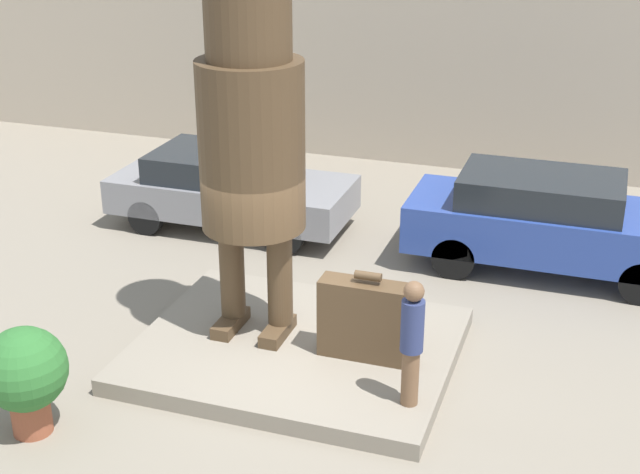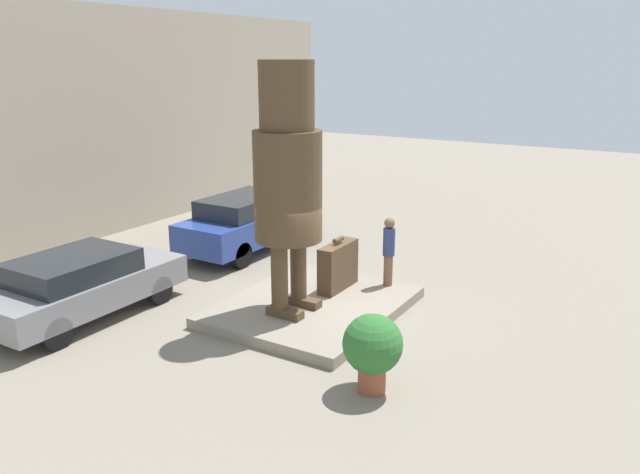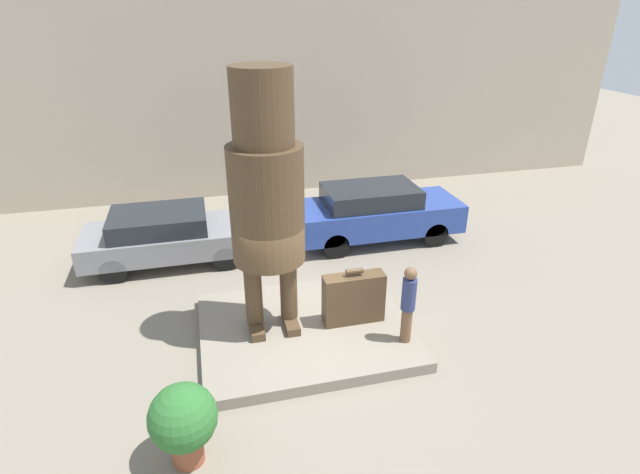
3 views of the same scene
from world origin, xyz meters
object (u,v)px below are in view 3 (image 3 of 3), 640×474
(giant_suitcase, at_px, (354,298))
(parked_car_blue, at_px, (376,212))
(tourist, at_px, (408,302))
(planter_pot, at_px, (183,420))
(parked_car_grey, at_px, (167,235))
(statue_figure, at_px, (266,188))

(giant_suitcase, distance_m, parked_car_blue, 4.50)
(tourist, xyz_separation_m, planter_pot, (-4.20, -1.68, -0.32))
(parked_car_grey, xyz_separation_m, parked_car_blue, (5.75, -0.08, 0.11))
(parked_car_grey, bearing_deg, tourist, -47.56)
(giant_suitcase, relative_size, parked_car_blue, 0.27)
(parked_car_blue, distance_m, planter_pot, 8.52)
(parked_car_grey, distance_m, parked_car_blue, 5.76)
(statue_figure, xyz_separation_m, parked_car_blue, (3.60, 3.82, -2.35))
(tourist, relative_size, parked_car_blue, 0.35)
(tourist, bearing_deg, statue_figure, 155.19)
(statue_figure, bearing_deg, planter_pot, -121.72)
(planter_pot, bearing_deg, parked_car_grey, 93.50)
(giant_suitcase, relative_size, tourist, 0.78)
(parked_car_grey, distance_m, planter_pot, 6.73)
(tourist, distance_m, parked_car_blue, 5.09)
(tourist, distance_m, planter_pot, 4.53)
(giant_suitcase, height_order, parked_car_blue, parked_car_blue)
(tourist, xyz_separation_m, parked_car_grey, (-4.61, 5.04, -0.36))
(tourist, bearing_deg, planter_pot, -158.17)
(parked_car_blue, bearing_deg, planter_pot, -128.84)
(statue_figure, bearing_deg, parked_car_grey, 118.86)
(planter_pot, bearing_deg, statue_figure, 58.28)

